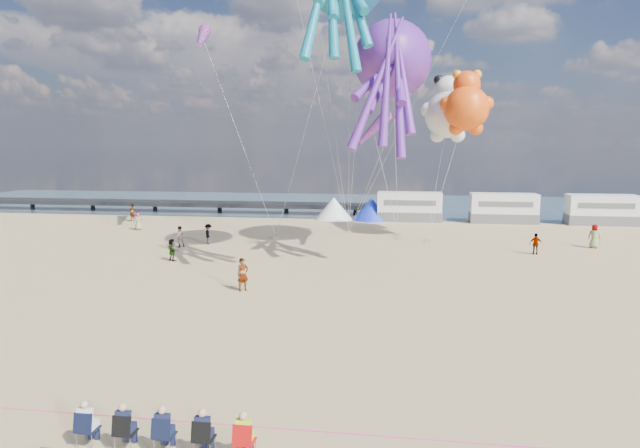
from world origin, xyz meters
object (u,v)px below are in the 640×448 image
Objects in this scene: beachgoer_5 at (132,213)px; sandbag_a at (276,237)px; beachgoer_4 at (172,250)px; sandbag_d at (399,238)px; beachgoer_2 at (208,234)px; motorhome_2 at (602,210)px; windsock_left at (202,37)px; motorhome_0 at (409,207)px; spectator_row at (165,427)px; kite_panda at (448,115)px; beachgoer_6 at (138,221)px; tent_blue at (371,209)px; windsock_mid at (373,129)px; beachgoer_1 at (179,237)px; beachgoer_0 at (594,236)px; tent_white at (334,208)px; sandbag_c at (427,241)px; kite_teddy_orange at (467,109)px; beachgoer_3 at (536,244)px; sandbag_e at (348,232)px; kite_octopus_purple at (392,60)px; windsock_right at (403,100)px; motorhome_1 at (503,208)px; sandbag_b at (398,235)px.

beachgoer_5 reaches higher than sandbag_a.
beachgoer_4 is 19.20m from sandbag_d.
motorhome_2 is at bearing -89.49° from beachgoer_2.
windsock_left is at bearing 69.27° from beachgoer_5.
motorhome_0 reaches higher than sandbag_a.
kite_panda is at bearing 75.12° from spectator_row.
beachgoer_4 is at bearing -82.02° from beachgoer_6.
spectator_row is at bearing -93.44° from tent_blue.
beachgoer_2 is 15.67m from windsock_mid.
beachgoer_1 is at bearing -73.51° from beachgoer_6.
beachgoer_0 is at bearing -127.01° from beachgoer_4.
tent_white is 17.04m from windsock_mid.
motorhome_0 is 1.08× the size of spectator_row.
sandbag_c is at bearing -32.43° from beachgoer_6.
tent_white is at bearing 145.20° from kite_teddy_orange.
beachgoer_2 reaches higher than sandbag_a.
beachgoer_2 is 25.25m from beachgoer_3.
tent_blue is 22.81m from beachgoer_1.
tent_white is 9.72m from sandbag_e.
spectator_row is at bearing 42.34° from beachgoer_5.
kite_octopus_purple is at bearing -29.85° from windsock_left.
beachgoer_0 is 1.12× the size of beachgoer_1.
motorhome_0 is at bearing 20.32° from windsock_left.
windsock_left is (-1.17, 10.62, 16.16)m from beachgoer_4.
motorhome_0 reaches higher than tent_blue.
beachgoer_0 is 20.80m from kite_octopus_purple.
kite_octopus_purple is at bearing -129.04° from sandbag_c.
beachgoer_3 is at bearing -52.47° from tent_blue.
windsock_right reaches higher than sandbag_a.
sandbag_e is (-24.50, -9.33, -1.39)m from motorhome_2.
beachgoer_2 is 3.29× the size of sandbag_c.
tent_white is at bearing 125.60° from sandbag_c.
sandbag_c is at bearing -16.67° from windsock_left.
kite_octopus_purple is at bearing -69.20° from tent_white.
kite_panda is 3.46m from kite_teddy_orange.
tent_blue reaches higher than spectator_row.
beachgoer_2 is at bearing -147.46° from motorhome_1.
tent_blue is at bearing 0.00° from tent_white.
spectator_row is 0.97× the size of windsock_left.
beachgoer_6 is at bearing 172.24° from windsock_right.
beachgoer_4 is 3.10× the size of sandbag_b.
sandbag_e is at bearing -0.47° from windsock_left.
beachgoer_6 is (-18.45, 36.40, 0.24)m from spectator_row.
tent_white is (-27.00, 0.00, -0.30)m from motorhome_2.
spectator_row is 3.94× the size of beachgoer_4.
windsock_mid is (4.86, -14.23, 8.02)m from tent_white.
sandbag_b is 12.23m from kite_teddy_orange.
sandbag_b is 0.09× the size of windsock_right.
beachgoer_5 is 3.66× the size of sandbag_b.
beachgoer_4 is (-25.50, -6.09, -0.01)m from beachgoer_3.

